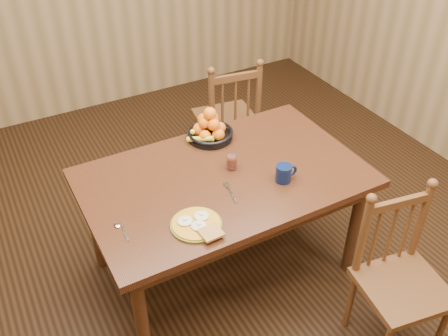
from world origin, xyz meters
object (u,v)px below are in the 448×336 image
chair_near (399,279)px  coffee_mug (284,173)px  dining_table (224,187)px  fruit_bowl (210,129)px  breakfast_plate (197,224)px  chair_far (228,119)px

chair_near → coffee_mug: chair_near is taller
dining_table → fruit_bowl: 0.43m
breakfast_plate → fruit_bowl: fruit_bowl is taller
dining_table → coffee_mug: (0.27, -0.20, 0.14)m
chair_far → breakfast_plate: chair_far is taller
chair_near → fruit_bowl: 1.40m
coffee_mug → fruit_bowl: bearing=105.8°
dining_table → fruit_bowl: bearing=74.5°
dining_table → chair_far: 1.09m
coffee_mug → fruit_bowl: 0.61m
fruit_bowl → breakfast_plate: bearing=-121.9°
coffee_mug → fruit_bowl: size_ratio=0.46×
fruit_bowl → coffee_mug: bearing=-74.2°
dining_table → chair_near: chair_near is taller
dining_table → chair_near: bearing=-58.2°
dining_table → fruit_bowl: (0.11, 0.38, 0.15)m
chair_near → dining_table: bearing=131.1°
breakfast_plate → dining_table: bearing=43.5°
dining_table → chair_near: 1.08m
chair_far → coffee_mug: size_ratio=7.36×
breakfast_plate → fruit_bowl: bearing=58.1°
breakfast_plate → chair_far: bearing=54.9°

